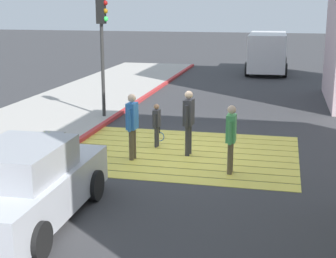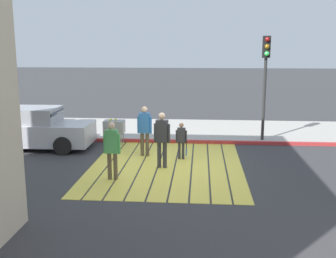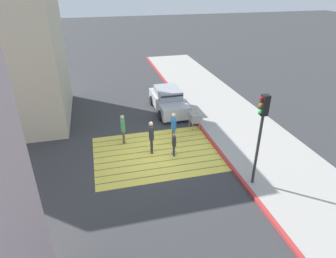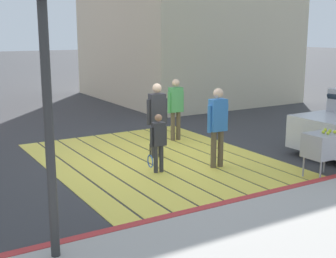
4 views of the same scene
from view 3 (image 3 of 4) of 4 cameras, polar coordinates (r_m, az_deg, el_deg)
The scene contains 11 objects.
ground_plane at distance 15.58m, azimuth -2.32°, elevation -4.69°, with size 120.00×120.00×0.00m, color #38383A.
crosswalk_stripes at distance 15.57m, azimuth -2.32°, elevation -4.67°, with size 6.40×4.90×0.01m.
sidewalk_west at distance 17.39m, azimuth 16.03°, elevation -1.93°, with size 4.80×40.00×0.12m, color #ADA8A0.
curb_painted at distance 16.41m, azimuth 8.86°, elevation -2.96°, with size 0.16×40.00×0.13m, color #BC3333.
car_parked_near_curb at distance 20.20m, azimuth 0.08°, elevation 5.50°, with size 2.03×4.33×1.57m.
traffic_light_corner at distance 12.38m, azimuth 17.52°, elevation 1.04°, with size 0.39×0.28×4.24m.
tennis_ball_cart at distance 17.92m, azimuth 5.16°, elevation 2.29°, with size 0.56×0.80×1.02m.
pedestrian_adult_lead at distance 15.12m, azimuth -3.24°, elevation -1.16°, with size 0.27×0.52×1.80m.
pedestrian_adult_trailing at distance 16.17m, azimuth -8.68°, elevation 0.35°, with size 0.23×0.50×1.72m.
pedestrian_adult_side at distance 16.05m, azimuth 1.09°, elevation 0.63°, with size 0.26×0.52×1.79m.
pedestrian_child_with_racket at distance 15.00m, azimuth 1.15°, elevation -2.81°, with size 0.28×0.40×1.29m.
Camera 3 is at (2.63, 12.94, 8.27)m, focal length 31.64 mm.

